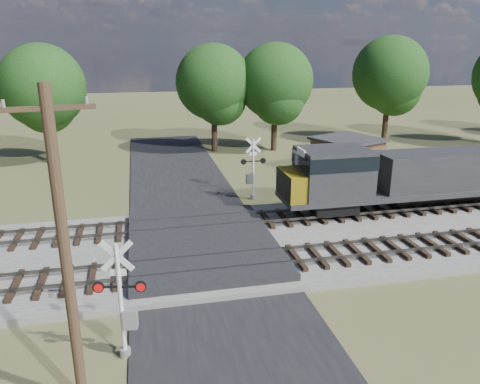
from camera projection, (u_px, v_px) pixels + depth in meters
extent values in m
plane|color=#49542C|center=(204.00, 255.00, 22.59)|extent=(160.00, 160.00, 0.00)
cube|color=gray|center=(387.00, 231.00, 25.06)|extent=(140.00, 10.00, 0.30)
cube|color=black|center=(204.00, 254.00, 22.57)|extent=(7.00, 60.00, 0.08)
cube|color=#262628|center=(202.00, 245.00, 22.95)|extent=(7.00, 9.00, 0.62)
cube|color=black|center=(254.00, 262.00, 21.02)|extent=(44.00, 2.60, 0.18)
cube|color=#514D45|center=(423.00, 249.00, 21.95)|extent=(140.00, 0.08, 0.15)
cube|color=#514D45|center=(406.00, 237.00, 23.28)|extent=(140.00, 0.08, 0.15)
cube|color=black|center=(232.00, 222.00, 25.67)|extent=(44.00, 2.60, 0.18)
cube|color=#514D45|center=(372.00, 213.00, 26.60)|extent=(140.00, 0.08, 0.15)
cube|color=#514D45|center=(360.00, 205.00, 27.93)|extent=(140.00, 0.08, 0.15)
cylinder|color=silver|center=(121.00, 302.00, 14.68)|extent=(0.14, 0.14, 4.01)
cylinder|color=gray|center=(125.00, 352.00, 15.24)|extent=(0.36, 0.36, 0.30)
cube|color=silver|center=(117.00, 256.00, 14.19)|extent=(1.04, 0.23, 1.05)
cube|color=silver|center=(117.00, 256.00, 14.19)|extent=(1.04, 0.23, 1.05)
cube|color=silver|center=(118.00, 272.00, 14.36)|extent=(0.50, 0.12, 0.22)
cube|color=black|center=(120.00, 287.00, 14.51)|extent=(1.59, 0.35, 0.06)
cylinder|color=red|center=(98.00, 287.00, 14.49)|extent=(0.37, 0.16, 0.36)
cylinder|color=red|center=(141.00, 286.00, 14.54)|extent=(0.37, 0.16, 0.36)
cube|color=gray|center=(130.00, 319.00, 14.87)|extent=(0.50, 0.38, 0.65)
cylinder|color=silver|center=(253.00, 170.00, 30.08)|extent=(0.14, 0.14, 3.99)
cylinder|color=gray|center=(253.00, 197.00, 30.64)|extent=(0.36, 0.36, 0.30)
cube|color=silver|center=(253.00, 145.00, 29.59)|extent=(1.05, 0.07, 1.04)
cube|color=silver|center=(253.00, 145.00, 29.59)|extent=(1.05, 0.07, 1.04)
cube|color=silver|center=(253.00, 154.00, 29.76)|extent=(0.50, 0.05, 0.22)
cube|color=black|center=(253.00, 161.00, 29.91)|extent=(1.60, 0.11, 0.06)
cylinder|color=red|center=(263.00, 161.00, 30.06)|extent=(0.36, 0.11, 0.36)
cylinder|color=red|center=(244.00, 162.00, 29.76)|extent=(0.36, 0.11, 0.36)
cube|color=gray|center=(249.00, 179.00, 30.20)|extent=(0.46, 0.31, 0.65)
cylinder|color=#382A19|center=(66.00, 260.00, 11.98)|extent=(0.30, 0.30, 8.93)
cube|color=#382A19|center=(47.00, 108.00, 10.80)|extent=(2.18, 0.44, 0.12)
cube|color=#4D3421|center=(347.00, 158.00, 35.59)|extent=(5.15, 5.15, 2.76)
cube|color=#2D2D2F|center=(348.00, 139.00, 35.13)|extent=(5.67, 5.67, 0.20)
cylinder|color=black|center=(48.00, 134.00, 39.24)|extent=(0.56, 0.56, 4.92)
sphere|color=#123510|center=(42.00, 86.00, 38.04)|extent=(6.88, 6.88, 6.88)
cylinder|color=black|center=(214.00, 125.00, 43.47)|extent=(0.56, 0.56, 4.90)
sphere|color=#123510|center=(214.00, 82.00, 42.28)|extent=(6.86, 6.86, 6.86)
cylinder|color=black|center=(274.00, 124.00, 43.85)|extent=(0.56, 0.56, 4.95)
sphere|color=#123510|center=(275.00, 81.00, 42.64)|extent=(6.93, 6.93, 6.93)
cylinder|color=black|center=(386.00, 116.00, 47.66)|extent=(0.56, 0.56, 5.27)
sphere|color=#123510|center=(390.00, 74.00, 46.38)|extent=(7.38, 7.38, 7.38)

